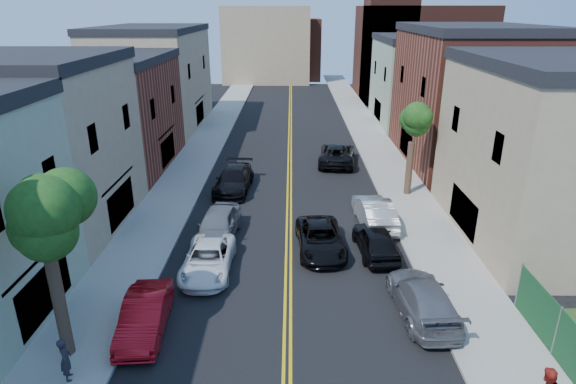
{
  "coord_description": "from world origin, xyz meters",
  "views": [
    {
      "loc": [
        0.13,
        -0.05,
        11.8
      ],
      "look_at": [
        -0.05,
        25.34,
        2.0
      ],
      "focal_mm": 29.92,
      "sensor_mm": 36.0,
      "label": 1
    }
  ],
  "objects_px": {
    "dark_car_right_far": "(337,154)",
    "pedestrian_left": "(66,359)",
    "red_sedan": "(145,315)",
    "white_pickup": "(208,259)",
    "black_car_left": "(234,180)",
    "grey_car_right": "(423,298)",
    "silver_car_right": "(374,212)",
    "black_suv_lane": "(320,239)",
    "grey_car_left": "(218,225)",
    "black_car_right": "(376,240)"
  },
  "relations": [
    {
      "from": "dark_car_right_far",
      "to": "pedestrian_left",
      "type": "distance_m",
      "value": 26.73
    },
    {
      "from": "red_sedan",
      "to": "pedestrian_left",
      "type": "relative_size",
      "value": 2.78
    },
    {
      "from": "white_pickup",
      "to": "black_car_left",
      "type": "height_order",
      "value": "black_car_left"
    },
    {
      "from": "dark_car_right_far",
      "to": "grey_car_right",
      "type": "bearing_deg",
      "value": 102.08
    },
    {
      "from": "silver_car_right",
      "to": "black_suv_lane",
      "type": "relative_size",
      "value": 1.0
    },
    {
      "from": "grey_car_right",
      "to": "pedestrian_left",
      "type": "height_order",
      "value": "pedestrian_left"
    },
    {
      "from": "silver_car_right",
      "to": "grey_car_right",
      "type": "bearing_deg",
      "value": 89.95
    },
    {
      "from": "black_car_left",
      "to": "white_pickup",
      "type": "bearing_deg",
      "value": -86.29
    },
    {
      "from": "grey_car_left",
      "to": "pedestrian_left",
      "type": "distance_m",
      "value": 11.3
    },
    {
      "from": "black_suv_lane",
      "to": "grey_car_left",
      "type": "bearing_deg",
      "value": 162.59
    },
    {
      "from": "black_car_left",
      "to": "black_suv_lane",
      "type": "bearing_deg",
      "value": -54.3
    },
    {
      "from": "black_suv_lane",
      "to": "black_car_right",
      "type": "bearing_deg",
      "value": -9.99
    },
    {
      "from": "white_pickup",
      "to": "dark_car_right_far",
      "type": "height_order",
      "value": "dark_car_right_far"
    },
    {
      "from": "grey_car_left",
      "to": "dark_car_right_far",
      "type": "height_order",
      "value": "grey_car_left"
    },
    {
      "from": "black_car_right",
      "to": "dark_car_right_far",
      "type": "bearing_deg",
      "value": -91.95
    },
    {
      "from": "grey_car_left",
      "to": "black_car_left",
      "type": "xyz_separation_m",
      "value": [
        0.02,
        7.37,
        -0.04
      ]
    },
    {
      "from": "black_car_left",
      "to": "dark_car_right_far",
      "type": "xyz_separation_m",
      "value": [
        7.6,
        6.2,
        0.01
      ]
    },
    {
      "from": "grey_car_right",
      "to": "black_suv_lane",
      "type": "relative_size",
      "value": 1.03
    },
    {
      "from": "red_sedan",
      "to": "grey_car_right",
      "type": "xyz_separation_m",
      "value": [
        11.0,
        1.2,
        0.02
      ]
    },
    {
      "from": "grey_car_left",
      "to": "pedestrian_left",
      "type": "xyz_separation_m",
      "value": [
        -3.5,
        -10.74,
        0.1
      ]
    },
    {
      "from": "red_sedan",
      "to": "grey_car_left",
      "type": "bearing_deg",
      "value": 73.93
    },
    {
      "from": "white_pickup",
      "to": "black_car_left",
      "type": "distance_m",
      "value": 10.87
    },
    {
      "from": "red_sedan",
      "to": "white_pickup",
      "type": "bearing_deg",
      "value": 65.07
    },
    {
      "from": "grey_car_right",
      "to": "silver_car_right",
      "type": "bearing_deg",
      "value": -89.65
    },
    {
      "from": "pedestrian_left",
      "to": "dark_car_right_far",
      "type": "bearing_deg",
      "value": -47.92
    },
    {
      "from": "red_sedan",
      "to": "white_pickup",
      "type": "relative_size",
      "value": 0.91
    },
    {
      "from": "red_sedan",
      "to": "grey_car_right",
      "type": "relative_size",
      "value": 0.86
    },
    {
      "from": "white_pickup",
      "to": "silver_car_right",
      "type": "distance_m",
      "value": 10.23
    },
    {
      "from": "grey_car_right",
      "to": "black_suv_lane",
      "type": "xyz_separation_m",
      "value": [
        -3.86,
        5.46,
        -0.05
      ]
    },
    {
      "from": "black_car_left",
      "to": "dark_car_right_far",
      "type": "height_order",
      "value": "dark_car_right_far"
    },
    {
      "from": "silver_car_right",
      "to": "dark_car_right_far",
      "type": "xyz_separation_m",
      "value": [
        -1.11,
        11.71,
        -0.01
      ]
    },
    {
      "from": "silver_car_right",
      "to": "dark_car_right_far",
      "type": "relative_size",
      "value": 0.85
    },
    {
      "from": "dark_car_right_far",
      "to": "black_suv_lane",
      "type": "relative_size",
      "value": 1.17
    },
    {
      "from": "red_sedan",
      "to": "pedestrian_left",
      "type": "height_order",
      "value": "pedestrian_left"
    },
    {
      "from": "grey_car_left",
      "to": "pedestrian_left",
      "type": "height_order",
      "value": "pedestrian_left"
    },
    {
      "from": "white_pickup",
      "to": "grey_car_left",
      "type": "height_order",
      "value": "grey_car_left"
    },
    {
      "from": "red_sedan",
      "to": "silver_car_right",
      "type": "distance_m",
      "value": 14.34
    },
    {
      "from": "black_car_left",
      "to": "grey_car_left",
      "type": "bearing_deg",
      "value": -86.46
    },
    {
      "from": "white_pickup",
      "to": "black_suv_lane",
      "type": "height_order",
      "value": "black_suv_lane"
    },
    {
      "from": "black_car_left",
      "to": "dark_car_right_far",
      "type": "distance_m",
      "value": 9.81
    },
    {
      "from": "white_pickup",
      "to": "silver_car_right",
      "type": "height_order",
      "value": "silver_car_right"
    },
    {
      "from": "dark_car_right_far",
      "to": "black_suv_lane",
      "type": "xyz_separation_m",
      "value": [
        -2.16,
        -14.91,
        -0.12
      ]
    },
    {
      "from": "black_car_right",
      "to": "dark_car_right_far",
      "type": "height_order",
      "value": "dark_car_right_far"
    },
    {
      "from": "black_suv_lane",
      "to": "pedestrian_left",
      "type": "relative_size",
      "value": 3.16
    },
    {
      "from": "black_car_left",
      "to": "silver_car_right",
      "type": "bearing_deg",
      "value": -28.61
    },
    {
      "from": "red_sedan",
      "to": "pedestrian_left",
      "type": "xyz_separation_m",
      "value": [
        -1.82,
        -2.74,
        0.22
      ]
    },
    {
      "from": "dark_car_right_far",
      "to": "pedestrian_left",
      "type": "xyz_separation_m",
      "value": [
        -11.12,
        -24.31,
        0.13
      ]
    },
    {
      "from": "white_pickup",
      "to": "silver_car_right",
      "type": "xyz_separation_m",
      "value": [
        8.71,
        5.36,
        0.15
      ]
    },
    {
      "from": "black_car_right",
      "to": "silver_car_right",
      "type": "height_order",
      "value": "silver_car_right"
    },
    {
      "from": "black_car_right",
      "to": "silver_car_right",
      "type": "xyz_separation_m",
      "value": [
        0.49,
        3.51,
        0.07
      ]
    }
  ]
}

